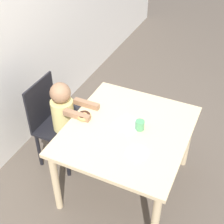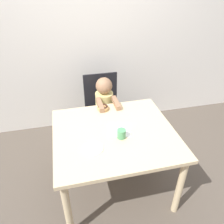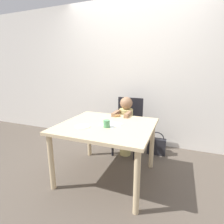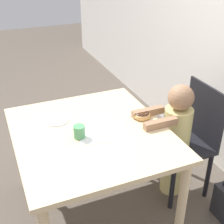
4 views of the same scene
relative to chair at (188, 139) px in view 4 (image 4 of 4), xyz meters
The scene contains 8 objects.
ground_plane 0.91m from the chair, 93.04° to the right, with size 12.00×12.00×0.00m, color brown.
dining_table 0.79m from the chair, 93.04° to the right, with size 1.09×0.99×0.70m.
chair is the anchor object (origin of this frame).
child_figure 0.13m from the chair, 90.00° to the right, with size 0.23×0.43×0.94m.
donut 0.47m from the chair, 100.02° to the right, with size 0.12×0.12×0.05m.
napkin 0.80m from the chair, 89.18° to the right, with size 0.26×0.26×0.00m.
cup 0.91m from the chair, 90.04° to the right, with size 0.08×0.08×0.08m.
plate 1.01m from the chair, 105.81° to the right, with size 0.18×0.18×0.01m.
Camera 4 is at (1.67, -0.55, 1.81)m, focal length 50.00 mm.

